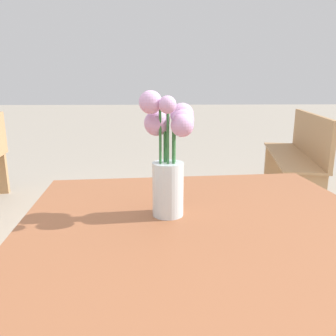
% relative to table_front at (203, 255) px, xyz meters
% --- Properties ---
extents(table_front, '(1.03, 0.98, 0.75)m').
position_rel_table_front_xyz_m(table_front, '(0.00, 0.00, 0.00)').
color(table_front, brown).
rests_on(table_front, ground_plane).
extents(flower_vase, '(0.14, 0.12, 0.34)m').
position_rel_table_front_xyz_m(flower_vase, '(-0.09, 0.06, 0.26)').
color(flower_vase, silver).
rests_on(flower_vase, table_front).
extents(bench_near, '(0.64, 1.45, 0.85)m').
position_rel_table_front_xyz_m(bench_near, '(1.26, 2.28, -0.20)').
color(bench_near, tan).
rests_on(bench_near, ground_plane).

